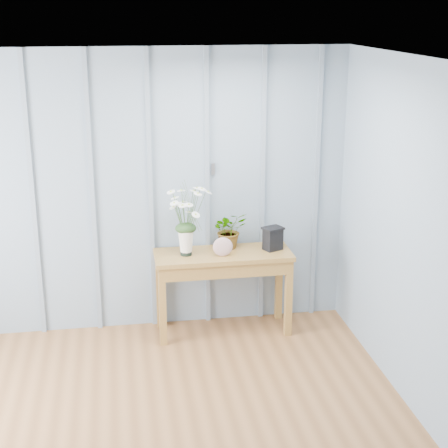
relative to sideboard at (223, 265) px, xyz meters
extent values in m
cube|color=#8397A9|center=(-0.85, 0.25, 0.61)|extent=(4.00, 0.01, 2.50)
cube|color=silver|center=(-0.85, -1.99, 1.86)|extent=(4.00, 4.50, 0.01)
cube|color=#A9A8AD|center=(-0.05, 0.24, 0.81)|extent=(0.03, 0.01, 0.10)
cube|color=gray|center=(-1.60, 0.24, 0.61)|extent=(0.04, 0.03, 2.50)
cube|color=gray|center=(-1.10, 0.24, 0.61)|extent=(0.04, 0.03, 2.50)
cube|color=gray|center=(-0.60, 0.24, 0.61)|extent=(0.04, 0.03, 2.50)
cube|color=gray|center=(-0.10, 0.24, 0.61)|extent=(0.04, 0.03, 2.50)
cube|color=gray|center=(0.40, 0.24, 0.61)|extent=(0.04, 0.03, 2.50)
cube|color=gray|center=(0.90, 0.24, 0.61)|extent=(0.04, 0.03, 2.50)
cube|color=olive|center=(0.00, 0.00, 0.09)|extent=(1.20, 0.45, 0.04)
cube|color=olive|center=(0.00, 0.00, 0.01)|extent=(1.13, 0.42, 0.12)
cube|color=olive|center=(-0.55, -0.18, -0.28)|extent=(0.06, 0.06, 0.71)
cube|color=olive|center=(0.56, -0.18, -0.28)|extent=(0.06, 0.06, 0.71)
cube|color=olive|center=(-0.55, 0.18, -0.28)|extent=(0.06, 0.06, 0.71)
cube|color=olive|center=(0.56, 0.18, -0.28)|extent=(0.06, 0.06, 0.71)
cylinder|color=black|center=(-0.33, 0.00, 0.15)|extent=(0.10, 0.10, 0.06)
cone|color=white|center=(-0.33, 0.00, 0.24)|extent=(0.14, 0.14, 0.23)
ellipsoid|color=#1F3E1A|center=(-0.33, 0.00, 0.36)|extent=(0.18, 0.15, 0.10)
imported|color=#1F3E1A|center=(0.08, 0.13, 0.28)|extent=(0.35, 0.31, 0.33)
ellipsoid|color=#8E4657|center=(-0.02, -0.09, 0.20)|extent=(0.18, 0.06, 0.17)
cube|color=black|center=(0.45, 0.01, 0.21)|extent=(0.18, 0.16, 0.19)
cube|color=black|center=(0.45, 0.01, 0.31)|extent=(0.21, 0.19, 0.02)
camera|label=1|loc=(-0.91, -5.57, 2.18)|focal=55.00mm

